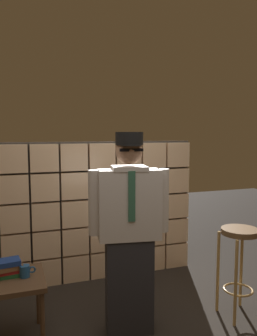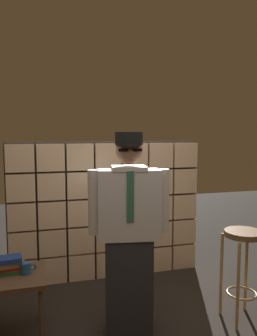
{
  "view_description": "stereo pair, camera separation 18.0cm",
  "coord_description": "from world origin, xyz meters",
  "px_view_note": "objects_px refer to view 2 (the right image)",
  "views": [
    {
      "loc": [
        -0.96,
        -2.2,
        1.69
      ],
      "look_at": [
        -0.05,
        0.38,
        1.4
      ],
      "focal_mm": 35.49,
      "sensor_mm": 36.0,
      "label": 1
    },
    {
      "loc": [
        -0.79,
        -2.26,
        1.69
      ],
      "look_at": [
        -0.05,
        0.38,
        1.4
      ],
      "focal_mm": 35.49,
      "sensor_mm": 36.0,
      "label": 2
    }
  ],
  "objects_px": {
    "standing_person": "(129,230)",
    "book_stack": "(10,265)",
    "bar_stool": "(243,254)",
    "side_table": "(12,284)",
    "coffee_mug": "(26,268)"
  },
  "relations": [
    {
      "from": "standing_person",
      "to": "bar_stool",
      "type": "distance_m",
      "value": 1.07
    },
    {
      "from": "bar_stool",
      "to": "side_table",
      "type": "height_order",
      "value": "bar_stool"
    },
    {
      "from": "side_table",
      "to": "coffee_mug",
      "type": "xyz_separation_m",
      "value": [
        0.11,
        -0.0,
        0.12
      ]
    },
    {
      "from": "bar_stool",
      "to": "standing_person",
      "type": "bearing_deg",
      "value": 173.98
    },
    {
      "from": "standing_person",
      "to": "coffee_mug",
      "type": "relative_size",
      "value": 13.48
    },
    {
      "from": "standing_person",
      "to": "book_stack",
      "type": "distance_m",
      "value": 1.02
    },
    {
      "from": "coffee_mug",
      "to": "bar_stool",
      "type": "bearing_deg",
      "value": -7.84
    },
    {
      "from": "bar_stool",
      "to": "book_stack",
      "type": "xyz_separation_m",
      "value": [
        -1.99,
        0.32,
        -0.01
      ]
    },
    {
      "from": "bar_stool",
      "to": "book_stack",
      "type": "distance_m",
      "value": 2.01
    },
    {
      "from": "bar_stool",
      "to": "coffee_mug",
      "type": "height_order",
      "value": "bar_stool"
    },
    {
      "from": "side_table",
      "to": "bar_stool",
      "type": "bearing_deg",
      "value": -7.47
    },
    {
      "from": "bar_stool",
      "to": "coffee_mug",
      "type": "xyz_separation_m",
      "value": [
        -1.86,
        0.26,
        -0.02
      ]
    },
    {
      "from": "standing_person",
      "to": "book_stack",
      "type": "relative_size",
      "value": 6.71
    },
    {
      "from": "side_table",
      "to": "coffee_mug",
      "type": "relative_size",
      "value": 4.3
    },
    {
      "from": "standing_person",
      "to": "bar_stool",
      "type": "bearing_deg",
      "value": 3.61
    }
  ]
}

